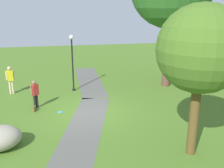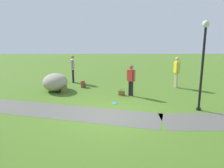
{
  "view_description": "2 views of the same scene",
  "coord_description": "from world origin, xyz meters",
  "px_view_note": "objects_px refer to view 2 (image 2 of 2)",
  "views": [
    {
      "loc": [
        12.67,
        -1.33,
        5.51
      ],
      "look_at": [
        -0.79,
        1.36,
        1.25
      ],
      "focal_mm": 40.97,
      "sensor_mm": 36.0,
      "label": 1
    },
    {
      "loc": [
        -0.06,
        8.71,
        3.35
      ],
      "look_at": [
        -0.14,
        -0.31,
        1.23
      ],
      "focal_mm": 37.38,
      "sensor_mm": 36.0,
      "label": 2
    }
  ],
  "objects_px": {
    "man_near_boulder": "(177,70)",
    "frisbee_on_grass": "(114,103)",
    "woman_with_handbag": "(131,78)",
    "passerby_on_path": "(73,67)",
    "lawn_boulder": "(55,82)",
    "handbag_on_grass": "(122,93)",
    "lamp_post": "(203,57)",
    "backpack_by_boulder": "(64,89)",
    "spare_backpack_on_lawn": "(83,84)"
  },
  "relations": [
    {
      "from": "man_near_boulder",
      "to": "frisbee_on_grass",
      "type": "bearing_deg",
      "value": 39.45
    },
    {
      "from": "woman_with_handbag",
      "to": "passerby_on_path",
      "type": "relative_size",
      "value": 0.92
    },
    {
      "from": "woman_with_handbag",
      "to": "man_near_boulder",
      "type": "height_order",
      "value": "man_near_boulder"
    },
    {
      "from": "frisbee_on_grass",
      "to": "woman_with_handbag",
      "type": "bearing_deg",
      "value": -123.93
    },
    {
      "from": "lawn_boulder",
      "to": "frisbee_on_grass",
      "type": "height_order",
      "value": "lawn_boulder"
    },
    {
      "from": "man_near_boulder",
      "to": "handbag_on_grass",
      "type": "height_order",
      "value": "man_near_boulder"
    },
    {
      "from": "lamp_post",
      "to": "lawn_boulder",
      "type": "bearing_deg",
      "value": -25.76
    },
    {
      "from": "lawn_boulder",
      "to": "woman_with_handbag",
      "type": "distance_m",
      "value": 4.28
    },
    {
      "from": "lamp_post",
      "to": "handbag_on_grass",
      "type": "height_order",
      "value": "lamp_post"
    },
    {
      "from": "lamp_post",
      "to": "lawn_boulder",
      "type": "relative_size",
      "value": 1.92
    },
    {
      "from": "handbag_on_grass",
      "to": "frisbee_on_grass",
      "type": "bearing_deg",
      "value": 73.72
    },
    {
      "from": "lawn_boulder",
      "to": "man_near_boulder",
      "type": "relative_size",
      "value": 1.07
    },
    {
      "from": "woman_with_handbag",
      "to": "backpack_by_boulder",
      "type": "xyz_separation_m",
      "value": [
        3.54,
        -0.57,
        -0.73
      ]
    },
    {
      "from": "passerby_on_path",
      "to": "spare_backpack_on_lawn",
      "type": "height_order",
      "value": "passerby_on_path"
    },
    {
      "from": "lawn_boulder",
      "to": "spare_backpack_on_lawn",
      "type": "height_order",
      "value": "lawn_boulder"
    },
    {
      "from": "spare_backpack_on_lawn",
      "to": "frisbee_on_grass",
      "type": "distance_m",
      "value": 3.61
    },
    {
      "from": "passerby_on_path",
      "to": "backpack_by_boulder",
      "type": "relative_size",
      "value": 4.38
    },
    {
      "from": "passerby_on_path",
      "to": "frisbee_on_grass",
      "type": "xyz_separation_m",
      "value": [
        -2.58,
        4.41,
        -1.01
      ]
    },
    {
      "from": "passerby_on_path",
      "to": "handbag_on_grass",
      "type": "xyz_separation_m",
      "value": [
        -2.98,
        3.03,
        -0.88
      ]
    },
    {
      "from": "handbag_on_grass",
      "to": "backpack_by_boulder",
      "type": "bearing_deg",
      "value": -8.76
    },
    {
      "from": "woman_with_handbag",
      "to": "spare_backpack_on_lawn",
      "type": "relative_size",
      "value": 4.01
    },
    {
      "from": "lawn_boulder",
      "to": "backpack_by_boulder",
      "type": "relative_size",
      "value": 4.82
    },
    {
      "from": "man_near_boulder",
      "to": "handbag_on_grass",
      "type": "relative_size",
      "value": 5.36
    },
    {
      "from": "lawn_boulder",
      "to": "woman_with_handbag",
      "type": "bearing_deg",
      "value": 165.45
    },
    {
      "from": "lamp_post",
      "to": "woman_with_handbag",
      "type": "height_order",
      "value": "lamp_post"
    },
    {
      "from": "lamp_post",
      "to": "lawn_boulder",
      "type": "height_order",
      "value": "lamp_post"
    },
    {
      "from": "spare_backpack_on_lawn",
      "to": "passerby_on_path",
      "type": "bearing_deg",
      "value": -58.78
    },
    {
      "from": "spare_backpack_on_lawn",
      "to": "frisbee_on_grass",
      "type": "height_order",
      "value": "spare_backpack_on_lawn"
    },
    {
      "from": "lamp_post",
      "to": "spare_backpack_on_lawn",
      "type": "bearing_deg",
      "value": -37.12
    },
    {
      "from": "passerby_on_path",
      "to": "handbag_on_grass",
      "type": "distance_m",
      "value": 4.34
    },
    {
      "from": "spare_backpack_on_lawn",
      "to": "frisbee_on_grass",
      "type": "bearing_deg",
      "value": 119.91
    },
    {
      "from": "lamp_post",
      "to": "passerby_on_path",
      "type": "height_order",
      "value": "lamp_post"
    },
    {
      "from": "passerby_on_path",
      "to": "backpack_by_boulder",
      "type": "distance_m",
      "value": 2.68
    },
    {
      "from": "woman_with_handbag",
      "to": "backpack_by_boulder",
      "type": "relative_size",
      "value": 4.01
    },
    {
      "from": "woman_with_handbag",
      "to": "frisbee_on_grass",
      "type": "relative_size",
      "value": 6.5
    },
    {
      "from": "lamp_post",
      "to": "woman_with_handbag",
      "type": "relative_size",
      "value": 2.3
    },
    {
      "from": "spare_backpack_on_lawn",
      "to": "lawn_boulder",
      "type": "bearing_deg",
      "value": 27.77
    },
    {
      "from": "lawn_boulder",
      "to": "woman_with_handbag",
      "type": "height_order",
      "value": "woman_with_handbag"
    },
    {
      "from": "lawn_boulder",
      "to": "passerby_on_path",
      "type": "distance_m",
      "value": 2.23
    },
    {
      "from": "woman_with_handbag",
      "to": "man_near_boulder",
      "type": "bearing_deg",
      "value": -148.27
    },
    {
      "from": "lamp_post",
      "to": "man_near_boulder",
      "type": "distance_m",
      "value": 4.14
    },
    {
      "from": "passerby_on_path",
      "to": "frisbee_on_grass",
      "type": "height_order",
      "value": "passerby_on_path"
    },
    {
      "from": "man_near_boulder",
      "to": "backpack_by_boulder",
      "type": "bearing_deg",
      "value": 10.44
    },
    {
      "from": "woman_with_handbag",
      "to": "handbag_on_grass",
      "type": "xyz_separation_m",
      "value": [
        0.46,
        -0.1,
        -0.78
      ]
    },
    {
      "from": "lawn_boulder",
      "to": "spare_backpack_on_lawn",
      "type": "relative_size",
      "value": 4.82
    },
    {
      "from": "spare_backpack_on_lawn",
      "to": "handbag_on_grass",
      "type": "bearing_deg",
      "value": 141.66
    },
    {
      "from": "frisbee_on_grass",
      "to": "spare_backpack_on_lawn",
      "type": "bearing_deg",
      "value": -60.09
    },
    {
      "from": "handbag_on_grass",
      "to": "lamp_post",
      "type": "bearing_deg",
      "value": 143.76
    },
    {
      "from": "lamp_post",
      "to": "frisbee_on_grass",
      "type": "xyz_separation_m",
      "value": [
        3.56,
        -0.93,
        -2.26
      ]
    },
    {
      "from": "man_near_boulder",
      "to": "spare_backpack_on_lawn",
      "type": "xyz_separation_m",
      "value": [
        5.48,
        -0.1,
        -0.87
      ]
    }
  ]
}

